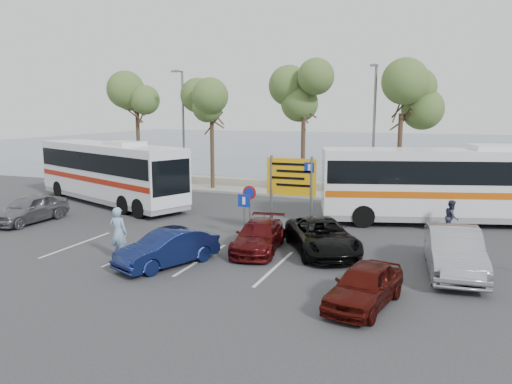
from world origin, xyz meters
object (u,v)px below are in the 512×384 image
(car_silver_a, at_px, (30,209))
(car_silver_b, at_px, (454,251))
(street_lamp_left, at_px, (183,123))
(coach_bus_left, at_px, (110,174))
(car_maroon, at_px, (259,236))
(suv_black, at_px, (322,236))
(pedestrian_near, at_px, (118,233))
(car_red, at_px, (365,285))
(coach_bus_right, at_px, (452,187))
(pedestrian_far, at_px, (452,217))
(direction_sign, at_px, (291,183))
(car_blue, at_px, (167,248))
(street_lamp_right, at_px, (374,126))

(car_silver_a, bearing_deg, car_silver_b, -0.91)
(street_lamp_left, relative_size, car_silver_a, 1.95)
(coach_bus_left, distance_m, car_maroon, 13.49)
(suv_black, distance_m, car_silver_b, 4.88)
(suv_black, bearing_deg, coach_bus_left, 129.57)
(street_lamp_left, xyz_separation_m, pedestrian_near, (5.85, -15.52, -3.61))
(coach_bus_left, height_order, car_red, coach_bus_left)
(car_red, bearing_deg, street_lamp_left, 143.78)
(coach_bus_right, height_order, pedestrian_far, coach_bus_right)
(pedestrian_near, bearing_deg, suv_black, -153.83)
(coach_bus_right, height_order, pedestrian_near, coach_bus_right)
(car_maroon, height_order, car_silver_b, car_silver_b)
(direction_sign, xyz_separation_m, pedestrian_far, (6.54, 3.30, -1.66))
(car_blue, height_order, car_silver_b, car_silver_b)
(street_lamp_left, xyz_separation_m, car_blue, (8.00, -15.61, -3.96))
(coach_bus_left, bearing_deg, pedestrian_near, -51.48)
(car_maroon, height_order, car_red, car_red)
(car_maroon, distance_m, car_silver_b, 7.21)
(street_lamp_right, xyz_separation_m, coach_bus_left, (-14.46, -6.34, -2.84))
(street_lamp_right, relative_size, coach_bus_left, 0.66)
(car_blue, relative_size, car_silver_b, 0.81)
(car_silver_a, bearing_deg, coach_bus_left, 86.21)
(car_red, distance_m, pedestrian_far, 10.11)
(street_lamp_left, bearing_deg, street_lamp_right, 0.00)
(car_silver_a, distance_m, car_red, 17.87)
(coach_bus_right, xyz_separation_m, car_silver_b, (0.10, -8.11, -1.02))
(car_blue, height_order, suv_black, suv_black)
(street_lamp_left, height_order, car_silver_a, street_lamp_left)
(street_lamp_left, xyz_separation_m, pedestrian_far, (17.55, -7.02, -3.83))
(suv_black, bearing_deg, street_lamp_right, 60.34)
(car_blue, bearing_deg, car_silver_b, 39.18)
(pedestrian_far, bearing_deg, coach_bus_left, 91.18)
(car_maroon, bearing_deg, direction_sign, 67.56)
(street_lamp_left, height_order, pedestrian_near, street_lamp_left)
(coach_bus_left, xyz_separation_m, coach_bus_right, (18.96, 1.55, 0.05))
(direction_sign, bearing_deg, car_red, -57.27)
(coach_bus_left, relative_size, car_maroon, 2.99)
(coach_bus_left, bearing_deg, street_lamp_left, 77.05)
(street_lamp_left, distance_m, coach_bus_right, 18.36)
(coach_bus_right, distance_m, car_silver_a, 20.83)
(street_lamp_right, bearing_deg, car_red, -82.56)
(direction_sign, bearing_deg, car_maroon, -104.52)
(street_lamp_left, bearing_deg, car_red, -47.95)
(direction_sign, xyz_separation_m, car_blue, (-3.00, -5.28, -1.79))
(pedestrian_near, bearing_deg, car_maroon, -148.37)
(car_blue, distance_m, suv_black, 5.99)
(car_silver_a, bearing_deg, pedestrian_near, -22.37)
(car_silver_b, bearing_deg, car_silver_a, 171.22)
(street_lamp_left, distance_m, coach_bus_left, 7.10)
(car_silver_b, bearing_deg, car_blue, -170.47)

